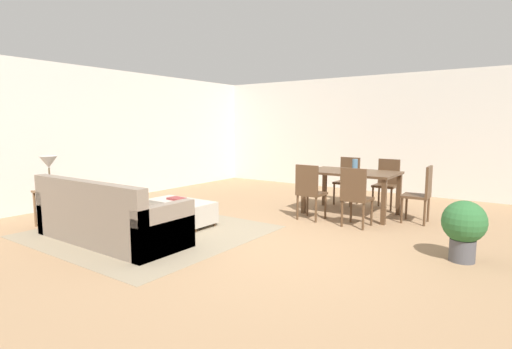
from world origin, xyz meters
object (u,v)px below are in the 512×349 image
Objects in this scene: dining_chair_far_right at (387,181)px; potted_plant at (464,226)px; vase_centerpiece at (355,165)px; dining_chair_far_left at (348,178)px; dining_chair_near_right at (355,194)px; dining_chair_head_east at (422,191)px; table_lamp at (49,164)px; dining_chair_near_left at (309,189)px; couch at (108,220)px; book_on_ottoman at (177,199)px; side_table at (51,198)px; ottoman_table at (181,211)px; dining_table at (351,176)px.

dining_chair_far_right reaches higher than potted_plant.
dining_chair_far_left is at bearing 118.81° from vase_centerpiece.
dining_chair_near_right is 1.00× the size of dining_chair_head_east.
dining_chair_near_left is (3.09, 2.64, -0.45)m from table_lamp.
potted_plant is (1.63, -2.46, -0.10)m from dining_chair_far_right.
dining_chair_far_right is at bearing 71.03° from vase_centerpiece.
book_on_ottoman is (0.03, 1.22, 0.11)m from couch.
vase_centerpiece reaches higher than dining_chair_near_right.
side_table is (-1.43, -0.03, 0.15)m from couch.
couch is at bearing -155.09° from potted_plant.
table_lamp is 5.81m from dining_chair_far_right.
table_lamp reaches higher than ottoman_table.
dining_chair_near_left is (1.51, 1.42, 0.30)m from ottoman_table.
vase_centerpiece reaches higher than dining_table.
side_table is 2.64× the size of vase_centerpiece.
ottoman_table is 1.19× the size of dining_chair_head_east.
table_lamp is 5.31m from dining_chair_far_left.
dining_table is 1.67× the size of dining_chair_near_right.
dining_chair_near_right is 1.87m from dining_chair_far_left.
dining_chair_far_right is at bearing 2.67° from dining_chair_far_left.
dining_table is at bearing 44.92° from table_lamp.
dining_chair_near_left is (-0.39, -0.82, -0.15)m from dining_table.
table_lamp is 0.57× the size of dining_chair_head_east.
vase_centerpiece reaches higher than couch.
dining_chair_near_right is 1.15m from dining_chair_head_east.
dining_chair_near_right is at bearing -67.74° from vase_centerpiece.
side_table is at bearing -160.85° from potted_plant.
dining_chair_near_left is (1.66, 2.62, 0.23)m from couch.
ottoman_table is 1.19× the size of dining_chair_far_right.
dining_chair_near_right is (2.30, 1.40, 0.30)m from ottoman_table.
table_lamp is at bearing 180.00° from side_table.
table_lamp is at bearing -143.07° from dining_chair_head_east.
dining_table is 1.67× the size of dining_chair_near_left.
dining_chair_near_right is 1.30× the size of potted_plant.
dining_chair_far_left is 3.47m from book_on_ottoman.
ottoman_table is 1.95× the size of side_table.
table_lamp reaches higher than side_table.
table_lamp is at bearing -178.97° from couch.
potted_plant is at bearing -38.49° from dining_table.
dining_chair_far_right is 3.54× the size of book_on_ottoman.
dining_chair_near_right is at bearing 155.03° from potted_plant.
dining_chair_near_right and dining_chair_head_east have the same top height.
ottoman_table is 3.82m from dining_chair_head_east.
couch reaches higher than ottoman_table.
dining_chair_near_right reaches higher than book_on_ottoman.
dining_chair_near_right is at bearing -1.05° from dining_chair_near_left.
dining_chair_near_right is at bearing 31.39° from ottoman_table.
dining_table reaches higher than book_on_ottoman.
dining_chair_near_right is at bearing -64.50° from dining_table.
book_on_ottoman is at bearing 88.76° from couch.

